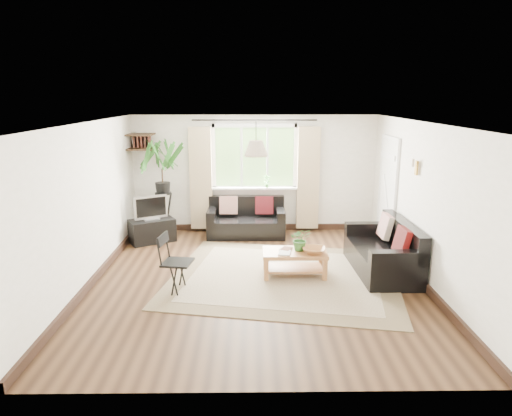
{
  "coord_description": "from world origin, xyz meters",
  "views": [
    {
      "loc": [
        -0.09,
        -6.58,
        2.78
      ],
      "look_at": [
        0.0,
        0.4,
        1.05
      ],
      "focal_mm": 32.0,
      "sensor_mm": 36.0,
      "label": 1
    }
  ],
  "objects_px": {
    "sofa_back": "(246,218)",
    "coffee_table": "(294,263)",
    "palm_stand": "(163,189)",
    "sofa_right": "(382,249)",
    "folding_chair": "(178,263)",
    "tv_stand": "(152,231)"
  },
  "relations": [
    {
      "from": "sofa_right",
      "to": "tv_stand",
      "type": "distance_m",
      "value": 4.34
    },
    {
      "from": "tv_stand",
      "to": "folding_chair",
      "type": "xyz_separation_m",
      "value": [
        0.86,
        -2.33,
        0.2
      ]
    },
    {
      "from": "sofa_back",
      "to": "sofa_right",
      "type": "bearing_deg",
      "value": -41.41
    },
    {
      "from": "coffee_table",
      "to": "palm_stand",
      "type": "bearing_deg",
      "value": 138.63
    },
    {
      "from": "tv_stand",
      "to": "sofa_right",
      "type": "bearing_deg",
      "value": -51.04
    },
    {
      "from": "coffee_table",
      "to": "palm_stand",
      "type": "relative_size",
      "value": 0.51
    },
    {
      "from": "coffee_table",
      "to": "folding_chair",
      "type": "height_order",
      "value": "folding_chair"
    },
    {
      "from": "sofa_right",
      "to": "palm_stand",
      "type": "xyz_separation_m",
      "value": [
        -3.84,
        2.0,
        0.58
      ]
    },
    {
      "from": "coffee_table",
      "to": "folding_chair",
      "type": "bearing_deg",
      "value": -161.93
    },
    {
      "from": "sofa_back",
      "to": "palm_stand",
      "type": "distance_m",
      "value": 1.76
    },
    {
      "from": "tv_stand",
      "to": "folding_chair",
      "type": "height_order",
      "value": "folding_chair"
    },
    {
      "from": "coffee_table",
      "to": "palm_stand",
      "type": "distance_m",
      "value": 3.33
    },
    {
      "from": "sofa_back",
      "to": "coffee_table",
      "type": "xyz_separation_m",
      "value": [
        0.78,
        -2.13,
        -0.16
      ]
    },
    {
      "from": "sofa_right",
      "to": "folding_chair",
      "type": "relative_size",
      "value": 1.96
    },
    {
      "from": "sofa_back",
      "to": "sofa_right",
      "type": "xyz_separation_m",
      "value": [
        2.19,
        -1.99,
        0.03
      ]
    },
    {
      "from": "sofa_right",
      "to": "tv_stand",
      "type": "bearing_deg",
      "value": -113.55
    },
    {
      "from": "sofa_right",
      "to": "folding_chair",
      "type": "distance_m",
      "value": 3.24
    },
    {
      "from": "coffee_table",
      "to": "folding_chair",
      "type": "distance_m",
      "value": 1.85
    },
    {
      "from": "sofa_back",
      "to": "palm_stand",
      "type": "relative_size",
      "value": 0.8
    },
    {
      "from": "palm_stand",
      "to": "sofa_right",
      "type": "bearing_deg",
      "value": -27.46
    },
    {
      "from": "tv_stand",
      "to": "palm_stand",
      "type": "relative_size",
      "value": 0.43
    },
    {
      "from": "sofa_right",
      "to": "coffee_table",
      "type": "height_order",
      "value": "sofa_right"
    }
  ]
}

